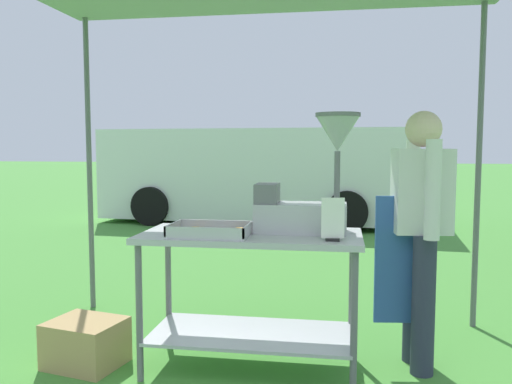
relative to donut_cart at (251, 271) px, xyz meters
The scene contains 8 objects.
ground_plane 4.98m from the donut_cart, 87.84° to the left, with size 70.00×70.00×0.00m, color #478E38.
donut_cart is the anchor object (origin of this frame).
donut_tray 0.37m from the donut_cart, 151.49° to the right, with size 0.47×0.32×0.07m.
donut_fryer 0.63m from the donut_cart, 14.09° to the left, with size 0.64×0.28×0.73m.
menu_sign 0.64m from the donut_cart, 20.66° to the right, with size 0.13×0.05×0.25m.
vendor 1.08m from the donut_cart, 10.61° to the left, with size 0.46×0.54×1.61m.
supply_crate 1.16m from the donut_cart, behind, with size 0.51×0.45×0.29m.
van_white 6.51m from the donut_cart, 98.41° to the left, with size 5.65×2.43×1.69m.
Camera 1 is at (0.35, -2.08, 1.40)m, focal length 36.82 mm.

